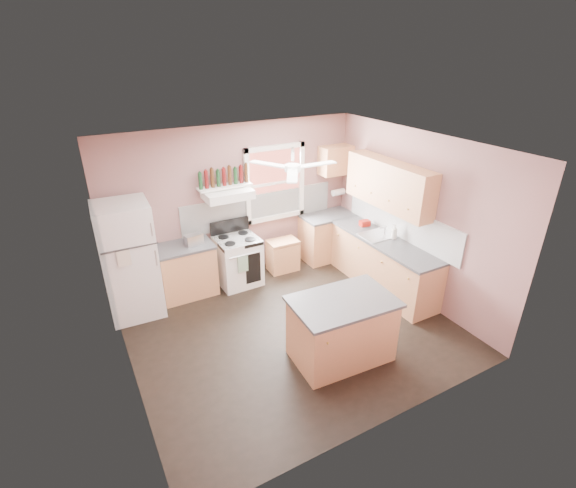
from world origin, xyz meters
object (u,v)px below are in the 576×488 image
stove (238,261)px  island (341,330)px  cart (283,257)px  refrigerator (129,261)px  toaster (194,240)px

stove → island: bearing=-81.3°
stove → cart: stove is taller
refrigerator → toaster: refrigerator is taller
refrigerator → stove: refrigerator is taller
toaster → stove: toaster is taller
island → toaster: bearing=118.3°
toaster → cart: size_ratio=0.51×
refrigerator → island: (2.19, -2.42, -0.48)m
refrigerator → island: size_ratio=1.45×
toaster → island: toaster is taller
stove → island: (0.44, -2.47, 0.00)m
stove → toaster: bearing=175.7°
refrigerator → island: 3.30m
refrigerator → toaster: (1.03, 0.08, 0.08)m
island → stove: bearing=103.5°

